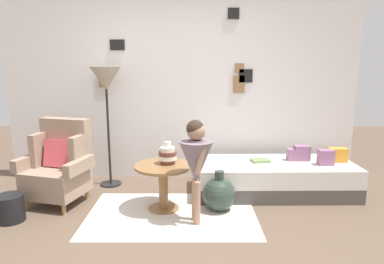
% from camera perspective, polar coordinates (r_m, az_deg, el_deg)
% --- Properties ---
extents(ground_plane, '(12.00, 12.00, 0.00)m').
position_cam_1_polar(ground_plane, '(3.22, -2.78, -18.46)').
color(ground_plane, brown).
extents(gallery_wall, '(4.80, 0.12, 2.60)m').
position_cam_1_polar(gallery_wall, '(4.75, -1.84, 7.72)').
color(gallery_wall, silver).
rests_on(gallery_wall, ground).
extents(rug, '(1.80, 1.19, 0.01)m').
position_cam_1_polar(rug, '(3.79, -3.49, -13.59)').
color(rug, silver).
rests_on(rug, ground).
extents(armchair, '(0.86, 0.73, 0.97)m').
position_cam_1_polar(armchair, '(4.27, -21.39, -5.26)').
color(armchair, tan).
rests_on(armchair, ground).
extents(daybed, '(1.91, 0.82, 0.40)m').
position_cam_1_polar(daybed, '(4.43, 13.62, -7.42)').
color(daybed, '#4C4742').
rests_on(daybed, ground).
extents(pillow_head, '(0.22, 0.13, 0.17)m').
position_cam_1_polar(pillow_head, '(4.62, 23.04, -3.54)').
color(pillow_head, orange).
rests_on(pillow_head, daybed).
extents(pillow_mid, '(0.18, 0.12, 0.18)m').
position_cam_1_polar(pillow_mid, '(4.42, 21.32, -3.96)').
color(pillow_mid, gray).
rests_on(pillow_mid, daybed).
extents(pillow_back, '(0.19, 0.12, 0.19)m').
position_cam_1_polar(pillow_back, '(4.53, 17.77, -3.35)').
color(pillow_back, gray).
rests_on(pillow_back, daybed).
extents(pillow_extra, '(0.17, 0.12, 0.15)m').
position_cam_1_polar(pillow_extra, '(4.50, 16.57, -3.62)').
color(pillow_extra, gray).
rests_on(pillow_extra, daybed).
extents(side_table, '(0.62, 0.62, 0.52)m').
position_cam_1_polar(side_table, '(3.80, -4.95, -7.51)').
color(side_table, olive).
rests_on(side_table, ground).
extents(vase_striped, '(0.20, 0.20, 0.25)m').
position_cam_1_polar(vase_striped, '(3.77, -4.20, -3.81)').
color(vase_striped, brown).
rests_on(vase_striped, side_table).
extents(floor_lamp, '(0.39, 0.39, 1.57)m').
position_cam_1_polar(floor_lamp, '(4.52, -14.27, 7.82)').
color(floor_lamp, black).
rests_on(floor_lamp, ground).
extents(person_child, '(0.34, 0.34, 1.07)m').
position_cam_1_polar(person_child, '(3.38, 0.58, -4.50)').
color(person_child, '#A37A60').
rests_on(person_child, ground).
extents(book_on_daybed, '(0.24, 0.20, 0.03)m').
position_cam_1_polar(book_on_daybed, '(4.36, 11.24, -4.68)').
color(book_on_daybed, '#6E8D54').
rests_on(book_on_daybed, daybed).
extents(demijohn_near, '(0.37, 0.37, 0.45)m').
position_cam_1_polar(demijohn_near, '(3.84, 4.44, -10.29)').
color(demijohn_near, '#2D3D33').
rests_on(demijohn_near, ground).
extents(magazine_basket, '(0.28, 0.28, 0.28)m').
position_cam_1_polar(magazine_basket, '(4.06, -28.18, -11.16)').
color(magazine_basket, black).
rests_on(magazine_basket, ground).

